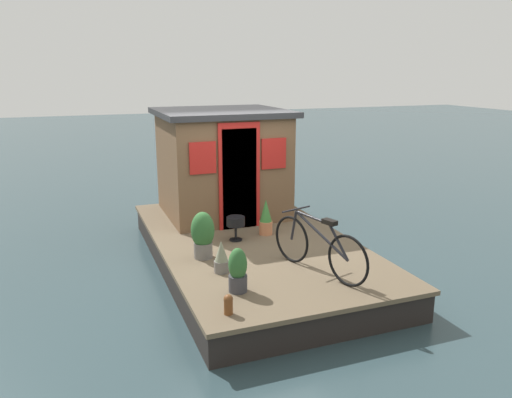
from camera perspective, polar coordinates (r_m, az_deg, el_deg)
ground_plane at (r=8.23m, az=-0.50°, el=-7.48°), size 60.00×60.00×0.00m
houseboat_deck at (r=8.15m, az=-0.50°, el=-5.99°), size 5.37×2.97×0.45m
houseboat_cabin at (r=9.27m, az=-3.89°, el=4.22°), size 2.15×2.27×1.93m
bicycle at (r=6.66m, az=7.10°, el=-5.39°), size 1.63×0.65×0.80m
potted_plant_thyme at (r=7.19m, az=-6.08°, el=-4.02°), size 0.34×0.34×0.68m
potted_plant_basil at (r=6.12m, az=-2.09°, el=-8.16°), size 0.23×0.23×0.56m
potted_plant_rosemary at (r=6.71m, az=-3.97°, el=-6.64°), size 0.20×0.20×0.44m
potted_plant_succulent at (r=8.19m, az=1.12°, el=-2.16°), size 0.22×0.22×0.59m
charcoal_grill at (r=7.89m, az=-2.33°, el=-2.72°), size 0.29×0.29×0.39m
mooring_bollard at (r=5.65m, az=-3.17°, el=-11.81°), size 0.11×0.11×0.23m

